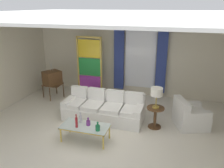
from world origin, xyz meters
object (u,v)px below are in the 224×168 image
Objects in this scene: peacock_figurine at (97,94)px; armchair_white at (189,117)px; bottle_crystal_tall at (98,127)px; stained_glass_divider at (90,68)px; couch_white_long at (104,109)px; bottle_ruby_flask at (88,123)px; table_lamp_brass at (157,93)px; vintage_tv at (52,78)px; bottle_blue_decanter at (81,118)px; bottle_amber_squat at (76,122)px; round_side_table at (155,116)px; coffee_table at (85,127)px.

armchair_white is at bearing -18.31° from peacock_figurine.
bottle_crystal_tall is 0.11× the size of stained_glass_divider.
bottle_ruby_flask is (-0.01, -1.23, 0.18)m from couch_white_long.
couch_white_long is 4.12× the size of table_lamp_brass.
vintage_tv reaches higher than bottle_crystal_tall.
bottle_blue_decanter reaches higher than bottle_ruby_flask.
peacock_figurine is at bearing -42.08° from stained_glass_divider.
bottle_amber_squat reaches higher than bottle_crystal_tall.
table_lamp_brass is (1.21, 1.29, 0.54)m from bottle_crystal_tall.
peacock_figurine is (-0.43, 2.40, -0.30)m from bottle_blue_decanter.
round_side_table is at bearing 0.00° from table_lamp_brass.
stained_glass_divider is (-3.51, 1.40, 0.77)m from armchair_white.
vintage_tv is 0.61× the size of stained_glass_divider.
bottle_blue_decanter is 0.27× the size of armchair_white.
bottle_ruby_flask is at bearing -69.12° from stained_glass_divider.
bottle_amber_squat is 0.30m from bottle_ruby_flask.
bottle_amber_squat is 0.59× the size of round_side_table.
coffee_table is at bearing 161.35° from bottle_crystal_tall.
stained_glass_divider reaches higher than bottle_ruby_flask.
vintage_tv reaches higher than bottle_ruby_flask.
couch_white_long is 1.07× the size of stained_glass_divider.
vintage_tv is at bearing 135.53° from bottle_ruby_flask.
stained_glass_divider is (-0.85, 2.77, 0.54)m from bottle_blue_decanter.
coffee_table is at bearing -93.35° from couch_white_long.
vintage_tv is at bearing 133.38° from bottle_blue_decanter.
armchair_white reaches higher than bottle_amber_squat.
vintage_tv is 2.36× the size of table_lamp_brass.
bottle_amber_squat is at bearing -74.23° from stained_glass_divider.
round_side_table is 0.67m from table_lamp_brass.
bottle_blue_decanter is at bearing 143.84° from coffee_table.
peacock_figurine is (0.42, -0.38, -0.84)m from stained_glass_divider.
table_lamp_brass is (2.19, -1.36, 0.81)m from peacock_figurine.
bottle_blue_decanter is 0.61m from bottle_crystal_tall.
armchair_white is (2.66, 1.62, -0.27)m from bottle_amber_squat.
stained_glass_divider reaches higher than armchair_white.
bottle_crystal_tall is 2.67m from armchair_white.
armchair_white is (4.74, -0.82, -0.44)m from vintage_tv.
coffee_table is at bearing -36.16° from bottle_blue_decanter.
vintage_tv reaches higher than table_lamp_brass.
bottle_crystal_tall is 1.77m from round_side_table.
bottle_ruby_flask is (0.07, 0.05, 0.11)m from coffee_table.
armchair_white is 3.26m from peacock_figurine.
bottle_ruby_flask is 3.25m from vintage_tv.
couch_white_long is at bearing -61.25° from peacock_figurine.
bottle_ruby_flask is 2.83m from armchair_white.
bottle_ruby_flask is 0.37× the size of table_lamp_brass.
bottle_blue_decanter is at bearing -102.00° from couch_white_long.
bottle_crystal_tall is 0.22× the size of armchair_white.
stained_glass_divider is 3.13m from table_lamp_brass.
vintage_tv is (-2.07, 2.19, 0.21)m from bottle_blue_decanter.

